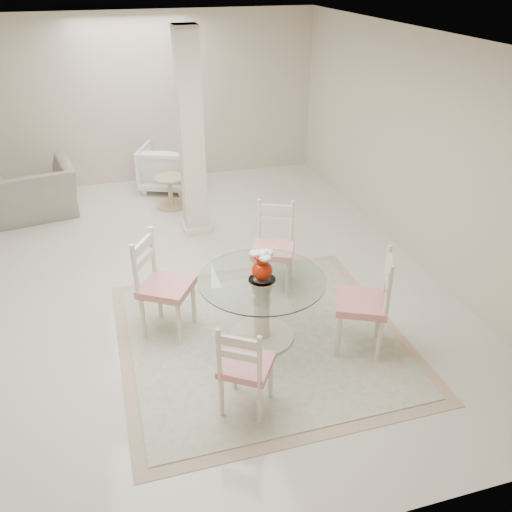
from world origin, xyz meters
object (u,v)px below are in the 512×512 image
object	(u,v)px
column	(191,136)
armchair_white	(167,167)
dining_chair_west	(159,278)
dining_chair_south	(244,363)
side_table	(170,193)
red_vase	(262,265)
dining_chair_east	(370,296)
recliner_taupe	(33,191)
dining_table	(262,309)
dining_chair_north	(274,240)

from	to	relation	value
column	armchair_white	size ratio (longest dim) A/B	3.36
dining_chair_west	dining_chair_south	distance (m)	1.45
side_table	dining_chair_west	bearing A→B (deg)	-100.04
red_vase	dining_chair_east	bearing A→B (deg)	-24.74
recliner_taupe	side_table	size ratio (longest dim) A/B	2.44
red_vase	recliner_taupe	world-z (taller)	red_vase
armchair_white	recliner_taupe	bearing A→B (deg)	37.49
side_table	column	bearing A→B (deg)	-76.85
red_vase	dining_chair_south	bearing A→B (deg)	-115.23
dining_chair_south	dining_chair_west	bearing A→B (deg)	-36.73
red_vase	dining_chair_south	distance (m)	1.07
recliner_taupe	dining_table	bearing A→B (deg)	111.66
dining_chair_east	side_table	xyz separation A→B (m)	(-1.31, 3.99, -0.39)
dining_chair_south	recliner_taupe	xyz separation A→B (m)	(-1.92, 4.74, -0.14)
dining_chair_north	armchair_white	distance (m)	3.49
dining_chair_east	dining_chair_north	distance (m)	1.45
armchair_white	side_table	distance (m)	0.78
red_vase	dining_chair_north	size ratio (longest dim) A/B	0.27
dining_chair_north	side_table	distance (m)	2.78
column	dining_table	bearing A→B (deg)	-86.54
column	dining_chair_south	distance (m)	3.67
recliner_taupe	side_table	bearing A→B (deg)	162.66
dining_chair_west	dining_chair_south	bearing A→B (deg)	-127.62
column	dining_chair_west	world-z (taller)	column
dining_table	dining_chair_west	world-z (taller)	dining_chair_west
dining_chair_west	recliner_taupe	size ratio (longest dim) A/B	0.99
armchair_white	side_table	bearing A→B (deg)	108.81
dining_chair_west	dining_chair_east	bearing A→B (deg)	-82.71
dining_chair_south	side_table	size ratio (longest dim) A/B	2.07
dining_chair_east	armchair_white	world-z (taller)	dining_chair_east
dining_chair_east	dining_chair_north	xyz separation A→B (m)	(-0.51, 1.36, -0.02)
dining_chair_west	red_vase	bearing A→B (deg)	-82.94
dining_chair_south	red_vase	bearing A→B (deg)	-82.09
dining_chair_west	dining_chair_north	bearing A→B (deg)	-37.70
column	dining_chair_east	size ratio (longest dim) A/B	2.32
column	dining_chair_west	size ratio (longest dim) A/B	2.29
column	dining_chair_east	world-z (taller)	column
red_vase	dining_chair_north	world-z (taller)	dining_chair_north
dining_table	dining_chair_east	distance (m)	1.06
dining_chair_north	side_table	bearing A→B (deg)	130.83
dining_table	recliner_taupe	size ratio (longest dim) A/B	1.03
column	dining_chair_east	xyz separation A→B (m)	(1.09, -3.07, -0.74)
dining_chair_west	recliner_taupe	world-z (taller)	dining_chair_west
dining_table	side_table	xyz separation A→B (m)	(-0.37, 3.56, -0.14)
dining_table	dining_chair_east	bearing A→B (deg)	-24.73
red_vase	armchair_white	bearing A→B (deg)	94.14
red_vase	side_table	bearing A→B (deg)	96.01
column	recliner_taupe	bearing A→B (deg)	151.73
red_vase	dining_chair_south	world-z (taller)	red_vase
red_vase	dining_chair_east	xyz separation A→B (m)	(0.93, -0.43, -0.25)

